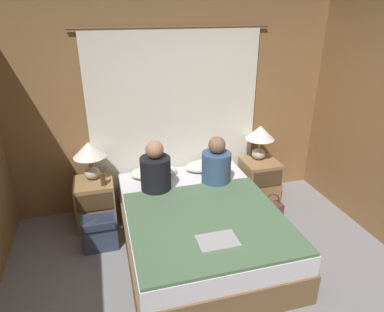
% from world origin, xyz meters
% --- Properties ---
extents(wall_back, '(4.07, 0.06, 2.50)m').
position_xyz_m(wall_back, '(0.00, 2.08, 1.25)').
color(wall_back, olive).
rests_on(wall_back, ground_plane).
extents(curtain_panel, '(2.28, 0.03, 2.21)m').
position_xyz_m(curtain_panel, '(0.00, 2.02, 1.10)').
color(curtain_panel, white).
rests_on(curtain_panel, ground_plane).
extents(bed, '(1.55, 2.03, 0.51)m').
position_xyz_m(bed, '(0.00, 0.95, 0.25)').
color(bed, brown).
rests_on(bed, ground_plane).
extents(nightstand_left, '(0.44, 0.46, 0.57)m').
position_xyz_m(nightstand_left, '(-1.05, 1.71, 0.29)').
color(nightstand_left, '#937047').
rests_on(nightstand_left, ground_plane).
extents(nightstand_right, '(0.44, 0.46, 0.57)m').
position_xyz_m(nightstand_right, '(1.05, 1.71, 0.29)').
color(nightstand_right, '#937047').
rests_on(nightstand_right, ground_plane).
extents(lamp_left, '(0.37, 0.37, 0.46)m').
position_xyz_m(lamp_left, '(-1.05, 1.79, 0.89)').
color(lamp_left, '#B2A899').
rests_on(lamp_left, nightstand_left).
extents(lamp_right, '(0.37, 0.37, 0.46)m').
position_xyz_m(lamp_right, '(1.05, 1.79, 0.89)').
color(lamp_right, '#B2A899').
rests_on(lamp_right, nightstand_right).
extents(pillow_left, '(0.57, 0.31, 0.12)m').
position_xyz_m(pillow_left, '(-0.34, 1.77, 0.57)').
color(pillow_left, silver).
rests_on(pillow_left, bed).
extents(pillow_right, '(0.57, 0.31, 0.12)m').
position_xyz_m(pillow_right, '(0.34, 1.77, 0.57)').
color(pillow_right, silver).
rests_on(pillow_right, bed).
extents(blanket_on_bed, '(1.49, 1.42, 0.03)m').
position_xyz_m(blanket_on_bed, '(0.00, 0.68, 0.53)').
color(blanket_on_bed, '#4C6B4C').
rests_on(blanket_on_bed, bed).
extents(person_left_in_bed, '(0.34, 0.34, 0.60)m').
position_xyz_m(person_left_in_bed, '(-0.37, 1.42, 0.75)').
color(person_left_in_bed, black).
rests_on(person_left_in_bed, bed).
extents(person_right_in_bed, '(0.34, 0.34, 0.57)m').
position_xyz_m(person_right_in_bed, '(0.34, 1.42, 0.74)').
color(person_right_in_bed, '#38517A').
rests_on(person_right_in_bed, bed).
extents(beer_bottle_on_left_stand, '(0.06, 0.06, 0.21)m').
position_xyz_m(beer_bottle_on_left_stand, '(-0.94, 1.59, 0.65)').
color(beer_bottle_on_left_stand, '#513819').
rests_on(beer_bottle_on_left_stand, nightstand_left).
extents(laptop_on_bed, '(0.35, 0.24, 0.02)m').
position_xyz_m(laptop_on_bed, '(-0.03, 0.33, 0.55)').
color(laptop_on_bed, '#9EA0A5').
rests_on(laptop_on_bed, blanket_on_bed).
extents(backpack_on_floor, '(0.36, 0.23, 0.38)m').
position_xyz_m(backpack_on_floor, '(-1.02, 1.24, 0.21)').
color(backpack_on_floor, '#333D56').
rests_on(backpack_on_floor, ground_plane).
extents(handbag_on_floor, '(0.29, 0.15, 0.34)m').
position_xyz_m(handbag_on_floor, '(1.01, 1.26, 0.11)').
color(handbag_on_floor, brown).
rests_on(handbag_on_floor, ground_plane).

